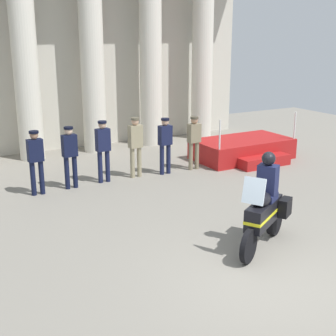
% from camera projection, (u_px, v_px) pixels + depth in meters
% --- Properties ---
extents(ground_plane, '(28.00, 28.00, 0.00)m').
position_uv_depth(ground_plane, '(272.00, 276.00, 8.05)').
color(ground_plane, gray).
extents(colonnade_backdrop, '(12.91, 1.65, 7.31)m').
position_uv_depth(colonnade_backdrop, '(86.00, 41.00, 16.02)').
color(colonnade_backdrop, beige).
rests_on(colonnade_backdrop, ground_plane).
extents(reviewing_stand, '(3.17, 2.27, 1.56)m').
position_uv_depth(reviewing_stand, '(244.00, 150.00, 15.44)').
color(reviewing_stand, '#A51919').
rests_on(reviewing_stand, ground_plane).
extents(officer_in_row_0, '(0.39, 0.24, 1.68)m').
position_uv_depth(officer_in_row_0, '(36.00, 157.00, 11.83)').
color(officer_in_row_0, black).
rests_on(officer_in_row_0, ground_plane).
extents(officer_in_row_1, '(0.39, 0.24, 1.68)m').
position_uv_depth(officer_in_row_1, '(70.00, 152.00, 12.33)').
color(officer_in_row_1, black).
rests_on(officer_in_row_1, ground_plane).
extents(officer_in_row_2, '(0.39, 0.24, 1.73)m').
position_uv_depth(officer_in_row_2, '(103.00, 146.00, 12.84)').
color(officer_in_row_2, '#141938').
rests_on(officer_in_row_2, ground_plane).
extents(officer_in_row_3, '(0.39, 0.24, 1.74)m').
position_uv_depth(officer_in_row_3, '(135.00, 142.00, 13.30)').
color(officer_in_row_3, gray).
rests_on(officer_in_row_3, ground_plane).
extents(officer_in_row_4, '(0.39, 0.24, 1.67)m').
position_uv_depth(officer_in_row_4, '(165.00, 141.00, 13.61)').
color(officer_in_row_4, '#141938').
rests_on(officer_in_row_4, ground_plane).
extents(officer_in_row_5, '(0.39, 0.24, 1.63)m').
position_uv_depth(officer_in_row_5, '(194.00, 139.00, 14.09)').
color(officer_in_row_5, '#7A7056').
rests_on(officer_in_row_5, ground_plane).
extents(motorcycle_with_rider, '(1.87, 1.20, 1.90)m').
position_uv_depth(motorcycle_with_rider, '(265.00, 208.00, 8.96)').
color(motorcycle_with_rider, black).
rests_on(motorcycle_with_rider, ground_plane).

